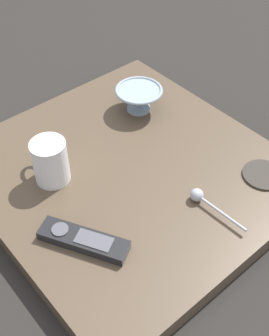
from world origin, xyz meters
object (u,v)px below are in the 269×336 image
(tv_remote_near, at_px, (83,240))
(coffee_mug, at_px, (50,161))
(teaspoon, at_px, (201,198))
(drink_coaster, at_px, (264,175))
(cereal_bowl, at_px, (139,98))

(tv_remote_near, bearing_deg, coffee_mug, -105.42)
(coffee_mug, distance_m, teaspoon, 0.33)
(teaspoon, height_order, drink_coaster, teaspoon)
(teaspoon, relative_size, drink_coaster, 1.49)
(coffee_mug, relative_size, tv_remote_near, 0.63)
(teaspoon, height_order, tv_remote_near, teaspoon)
(drink_coaster, bearing_deg, tv_remote_near, -15.38)
(drink_coaster, bearing_deg, cereal_bowl, -81.66)
(coffee_mug, bearing_deg, drink_coaster, 140.09)
(cereal_bowl, bearing_deg, coffee_mug, 11.47)
(tv_remote_near, xyz_separation_m, drink_coaster, (-0.41, 0.11, -0.01))
(tv_remote_near, distance_m, drink_coaster, 0.43)
(drink_coaster, bearing_deg, teaspoon, -13.19)
(cereal_bowl, xyz_separation_m, coffee_mug, (0.31, 0.06, 0.01))
(teaspoon, bearing_deg, drink_coaster, 166.81)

